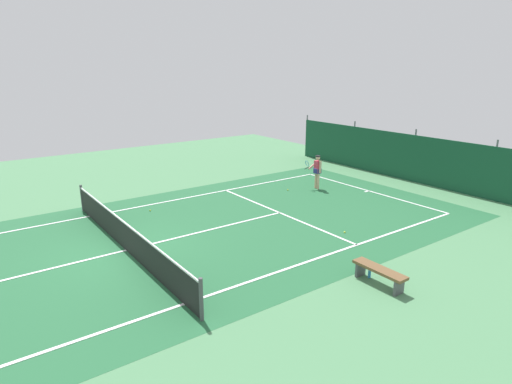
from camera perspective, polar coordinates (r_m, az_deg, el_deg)
name	(u,v)px	position (r m, az deg, el deg)	size (l,w,h in m)	color
ground_plane	(126,250)	(14.90, -16.57, -7.33)	(36.00, 36.00, 0.00)	#4C8456
court_surface	(126,250)	(14.90, -16.57, -7.32)	(11.02, 26.60, 0.01)	#236038
tennis_net	(125,236)	(14.71, -16.73, -5.51)	(10.12, 0.10, 1.10)	black
back_fence	(417,167)	(24.37, 20.34, 3.06)	(16.30, 0.98, 2.70)	#14472D
tennis_player	(317,169)	(21.28, 7.99, 2.94)	(0.79, 0.69, 1.64)	#D8AD8C
tennis_ball_near_player	(288,190)	(21.03, 4.17, 0.28)	(0.07, 0.07, 0.07)	#CCDB33
tennis_ball_midcourt	(150,210)	(18.53, -13.68, -2.35)	(0.07, 0.07, 0.07)	#CCDB33
tennis_ball_by_sideline	(345,232)	(16.02, 11.52, -5.17)	(0.07, 0.07, 0.07)	#CCDB33
parked_car	(461,165)	(25.07, 25.24, 3.26)	(2.26, 4.32, 1.68)	navy
courtside_bench	(379,272)	(12.52, 15.82, -10.04)	(1.60, 0.40, 0.49)	brown
water_bottle	(369,274)	(12.94, 14.62, -10.30)	(0.08, 0.08, 0.24)	#338CD8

